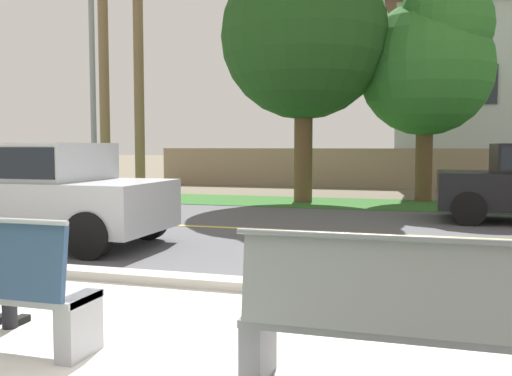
# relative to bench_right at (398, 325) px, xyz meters

# --- Properties ---
(ground_plane) EXTENTS (140.00, 140.00, 0.00)m
(ground_plane) POSITION_rel_bench_right_xyz_m (-1.53, 7.85, -0.46)
(ground_plane) COLOR #665B4C
(sidewalk_pavement) EXTENTS (44.00, 3.60, 0.01)m
(sidewalk_pavement) POSITION_rel_bench_right_xyz_m (-1.53, 0.25, -0.45)
(sidewalk_pavement) COLOR beige
(sidewalk_pavement) RESTS_ON ground_plane
(curb_edge) EXTENTS (44.00, 0.30, 0.11)m
(curb_edge) POSITION_rel_bench_right_xyz_m (-1.53, 2.20, -0.40)
(curb_edge) COLOR #ADA89E
(curb_edge) RESTS_ON ground_plane
(street_asphalt) EXTENTS (52.00, 8.00, 0.01)m
(street_asphalt) POSITION_rel_bench_right_xyz_m (-1.53, 6.35, -0.45)
(street_asphalt) COLOR #515156
(street_asphalt) RESTS_ON ground_plane
(road_centre_line) EXTENTS (48.00, 0.14, 0.01)m
(road_centre_line) POSITION_rel_bench_right_xyz_m (-1.53, 6.35, -0.45)
(road_centre_line) COLOR #E0CC4C
(road_centre_line) RESTS_ON ground_plane
(far_verge_grass) EXTENTS (48.00, 2.80, 0.02)m
(far_verge_grass) POSITION_rel_bench_right_xyz_m (-1.53, 11.33, -0.45)
(far_verge_grass) COLOR #2D6026
(far_verge_grass) RESTS_ON ground_plane
(bench_right) EXTENTS (1.87, 0.48, 1.01)m
(bench_right) POSITION_rel_bench_right_xyz_m (0.00, 0.00, 0.00)
(bench_right) COLOR slate
(bench_right) RESTS_ON ground_plane
(car_silver_far) EXTENTS (4.30, 1.86, 1.54)m
(car_silver_far) POSITION_rel_bench_right_xyz_m (-5.69, 3.95, 0.40)
(car_silver_far) COLOR #B2B5BC
(car_silver_far) RESTS_ON ground_plane
(streetlamp) EXTENTS (0.24, 2.10, 7.11)m
(streetlamp) POSITION_rel_bench_right_xyz_m (-8.97, 11.13, 3.60)
(streetlamp) COLOR gray
(streetlamp) RESTS_ON ground_plane
(shade_tree_far_left) EXTENTS (4.37, 4.37, 7.21)m
(shade_tree_far_left) POSITION_rel_bench_right_xyz_m (-2.86, 11.45, 4.23)
(shade_tree_far_left) COLOR brown
(shade_tree_far_left) RESTS_ON ground_plane
(shade_tree_left) EXTENTS (3.53, 3.53, 5.82)m
(shade_tree_left) POSITION_rel_bench_right_xyz_m (0.19, 12.45, 3.32)
(shade_tree_left) COLOR brown
(shade_tree_left) RESTS_ON ground_plane
(garden_wall) EXTENTS (13.00, 0.36, 1.40)m
(garden_wall) POSITION_rel_bench_right_xyz_m (-3.24, 17.17, 0.24)
(garden_wall) COLOR gray
(garden_wall) RESTS_ON ground_plane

